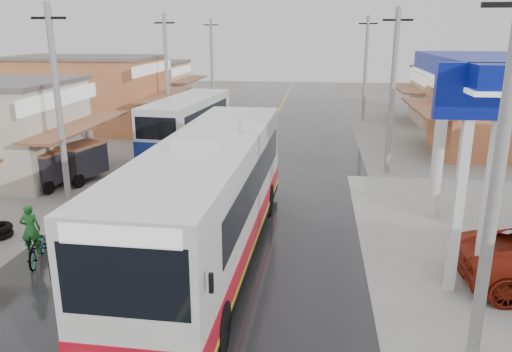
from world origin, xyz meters
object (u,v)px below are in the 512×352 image
object	(u,v)px
coach_bus	(211,198)
tricycle_near	(81,160)
cyclist	(35,243)
tricycle_far	(49,166)
second_bus	(188,123)

from	to	relation	value
coach_bus	tricycle_near	size ratio (longest dim) A/B	4.98
cyclist	tricycle_far	distance (m)	8.16
second_bus	tricycle_near	distance (m)	7.62
cyclist	second_bus	bearing A→B (deg)	69.53
coach_bus	cyclist	size ratio (longest dim) A/B	6.78
second_bus	tricycle_far	world-z (taller)	second_bus
second_bus	cyclist	world-z (taller)	second_bus
coach_bus	tricycle_far	world-z (taller)	coach_bus
tricycle_near	tricycle_far	distance (m)	1.53
tricycle_near	tricycle_far	bearing A→B (deg)	-112.72
tricycle_near	tricycle_far	size ratio (longest dim) A/B	1.08
tricycle_near	second_bus	bearing A→B (deg)	80.16
coach_bus	tricycle_far	distance (m)	11.00
coach_bus	second_bus	world-z (taller)	coach_bus
coach_bus	second_bus	distance (m)	14.99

